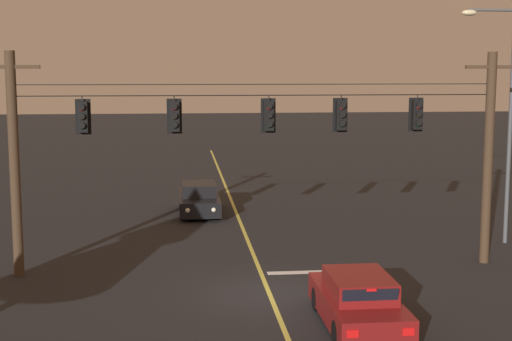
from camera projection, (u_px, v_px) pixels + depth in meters
name	position (u px, v px, depth m)	size (l,w,h in m)	color
ground_plane	(270.00, 294.00, 21.62)	(180.00, 180.00, 0.00)	black
lane_centre_stripe	(243.00, 230.00, 30.29)	(0.14, 60.00, 0.01)	#D1C64C
stop_bar_paint	(319.00, 272.00, 23.99)	(3.40, 0.36, 0.01)	silver
signal_span_assembly	(259.00, 158.00, 23.88)	(17.24, 0.32, 7.11)	#423021
traffic_light_leftmost	(83.00, 117.00, 23.10)	(0.48, 0.41, 1.22)	black
traffic_light_left_inner	(174.00, 116.00, 23.39)	(0.48, 0.41, 1.22)	black
traffic_light_centre	(269.00, 116.00, 23.71)	(0.48, 0.41, 1.22)	black
traffic_light_right_inner	(341.00, 115.00, 23.95)	(0.48, 0.41, 1.22)	black
traffic_light_rightmost	(417.00, 115.00, 24.22)	(0.48, 0.41, 1.22)	black
car_waiting_near_lane	(358.00, 302.00, 18.82)	(1.80, 4.33, 1.39)	maroon
car_oncoming_lead	(199.00, 199.00, 33.64)	(1.80, 4.42, 1.39)	black
street_lamp_corner	(504.00, 105.00, 27.30)	(2.11, 0.30, 8.79)	#4C4F54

